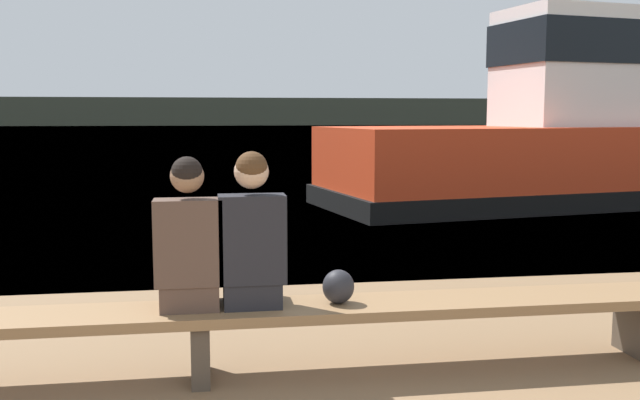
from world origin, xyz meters
TOP-DOWN VIEW (x-y plane):
  - water_surface at (0.00, 125.52)m, footprint 240.00×240.00m
  - far_shoreline at (0.00, 125.25)m, footprint 600.00×12.00m
  - bench_main at (-0.46, 2.97)m, footprint 6.94×0.53m
  - person_left at (-0.53, 2.98)m, footprint 0.44×0.43m
  - person_right at (-0.11, 2.98)m, footprint 0.44×0.44m
  - shopping_bag at (0.47, 2.97)m, footprint 0.22×0.20m
  - tugboat_red at (6.83, 11.78)m, footprint 10.29×4.98m

SIDE VIEW (x-z plane):
  - water_surface at x=0.00m, z-range 0.00..0.00m
  - bench_main at x=-0.46m, z-range 0.16..0.64m
  - shopping_bag at x=0.47m, z-range 0.48..0.72m
  - person_left at x=-0.53m, z-range 0.41..1.43m
  - person_right at x=-0.11m, z-range 0.42..1.46m
  - tugboat_red at x=6.83m, z-range -2.28..4.69m
  - far_shoreline at x=0.00m, z-range 0.00..4.66m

